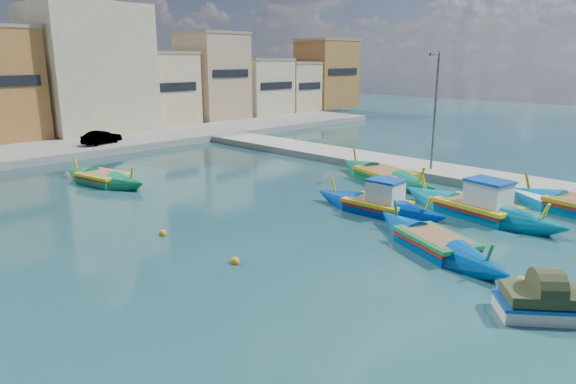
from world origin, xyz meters
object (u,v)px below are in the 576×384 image
church_block (85,50)px  luzzu_blue_south (435,245)px  luzzu_green (103,180)px  luzzu_blue_cabin (378,206)px  luzzu_cyan_mid (385,177)px  luzzu_turquoise_cabin (478,210)px  tender_near (544,304)px  quay_street_lamp (435,111)px

church_block → luzzu_blue_south: 42.25m
luzzu_green → luzzu_blue_cabin: bearing=-66.1°
church_block → luzzu_cyan_mid: bearing=-83.2°
luzzu_turquoise_cabin → tender_near: luzzu_turquoise_cabin is taller
quay_street_lamp → luzzu_turquoise_cabin: (-6.44, -6.32, -3.97)m
quay_street_lamp → luzzu_cyan_mid: (-3.51, 1.20, -4.04)m
church_block → luzzu_green: 23.91m
church_block → luzzu_turquoise_cabin: (1.00, -40.32, -8.04)m
quay_street_lamp → luzzu_blue_cabin: 10.48m
tender_near → quay_street_lamp: bearing=39.8°
luzzu_blue_cabin → luzzu_cyan_mid: luzzu_blue_cabin is taller
quay_street_lamp → luzzu_turquoise_cabin: bearing=-135.6°
quay_street_lamp → tender_near: (-14.77, -12.32, -3.92)m
luzzu_blue_cabin → luzzu_green: (-7.00, 15.78, -0.08)m
luzzu_cyan_mid → luzzu_blue_south: luzzu_cyan_mid is taller
luzzu_green → tender_near: (1.60, -25.70, 0.16)m
luzzu_turquoise_cabin → church_block: bearing=91.4°
luzzu_turquoise_cabin → tender_near: size_ratio=3.16×
quay_street_lamp → luzzu_blue_south: (-12.12, -7.19, -4.09)m
luzzu_green → tender_near: 25.75m
luzzu_cyan_mid → luzzu_green: 17.72m
luzzu_cyan_mid → luzzu_blue_cabin: bearing=-148.4°
luzzu_cyan_mid → luzzu_green: luzzu_cyan_mid is taller
luzzu_green → church_block: bearing=66.6°
luzzu_green → luzzu_blue_south: size_ratio=0.95×
luzzu_cyan_mid → tender_near: luzzu_cyan_mid is taller
luzzu_green → luzzu_blue_south: 21.00m
luzzu_cyan_mid → quay_street_lamp: bearing=-18.8°
church_block → luzzu_cyan_mid: (3.94, -32.80, -8.11)m
luzzu_blue_cabin → luzzu_green: luzzu_blue_cabin is taller
luzzu_turquoise_cabin → luzzu_green: 22.06m
luzzu_turquoise_cabin → luzzu_green: luzzu_turquoise_cabin is taller
luzzu_cyan_mid → luzzu_green: size_ratio=1.22×
church_block → luzzu_green: (-8.93, -20.62, -8.15)m
quay_street_lamp → luzzu_green: (-16.38, 13.38, -4.08)m
luzzu_cyan_mid → tender_near: bearing=-129.8°
quay_street_lamp → luzzu_turquoise_cabin: size_ratio=0.83×
luzzu_turquoise_cabin → tender_near: 10.27m
luzzu_turquoise_cabin → luzzu_blue_south: size_ratio=1.16×
tender_near → luzzu_turquoise_cabin: bearing=35.8°
luzzu_blue_cabin → tender_near: bearing=-118.6°
luzzu_turquoise_cabin → luzzu_blue_cabin: size_ratio=1.22×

